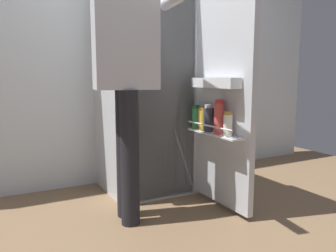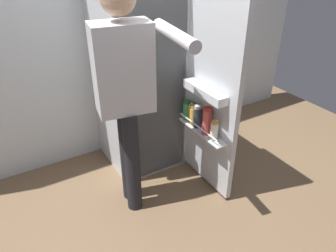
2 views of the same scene
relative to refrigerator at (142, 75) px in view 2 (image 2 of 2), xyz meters
name	(u,v)px [view 2 (image 2 of 2)]	position (x,y,z in m)	size (l,w,h in m)	color
ground_plane	(170,188)	(-0.02, -0.53, -0.89)	(5.09, 5.09, 0.00)	brown
kitchen_wall	(117,21)	(-0.02, 0.43, 0.40)	(4.40, 0.10, 2.58)	silver
refrigerator	(142,75)	(0.00, 0.00, 0.00)	(0.69, 1.29, 1.79)	silver
person	(126,87)	(-0.37, -0.50, 0.16)	(0.55, 0.77, 1.75)	black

